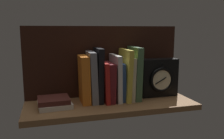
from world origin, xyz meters
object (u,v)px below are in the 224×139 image
(book_red_requiem, at_px, (104,81))
(book_orange_pandolfini, at_px, (84,79))
(book_black_skeptic, at_px, (98,75))
(framed_clock, at_px, (159,78))
(book_white_catcher, at_px, (116,78))
(book_blue_modern, at_px, (120,81))
(book_maroon_dawkins, at_px, (110,82))
(book_cream_twain, at_px, (129,78))
(book_gray_chess, at_px, (92,77))
(book_green_romantic, at_px, (134,73))
(book_yellow_seinlanguage, at_px, (125,74))
(book_stack_side, at_px, (54,102))

(book_red_requiem, bearing_deg, book_orange_pandolfini, 180.00)
(book_black_skeptic, distance_m, framed_clock, 0.32)
(book_orange_pandolfini, distance_m, framed_clock, 0.38)
(book_white_catcher, bearing_deg, book_blue_modern, 0.00)
(book_maroon_dawkins, relative_size, book_cream_twain, 0.89)
(book_blue_modern, height_order, book_cream_twain, book_cream_twain)
(book_blue_modern, bearing_deg, book_gray_chess, 180.00)
(framed_clock, bearing_deg, book_blue_modern, -178.75)
(book_blue_modern, bearing_deg, book_black_skeptic, 180.00)
(book_orange_pandolfini, relative_size, framed_clock, 1.15)
(book_green_romantic, bearing_deg, book_orange_pandolfini, 180.00)
(book_orange_pandolfini, bearing_deg, book_green_romantic, 0.00)
(book_black_skeptic, height_order, book_maroon_dawkins, book_black_skeptic)
(book_orange_pandolfini, height_order, book_yellow_seinlanguage, book_yellow_seinlanguage)
(book_black_skeptic, distance_m, book_maroon_dawkins, 0.06)
(book_red_requiem, height_order, book_green_romantic, book_green_romantic)
(book_maroon_dawkins, height_order, framed_clock, framed_clock)
(book_yellow_seinlanguage, distance_m, book_stack_side, 0.36)
(book_cream_twain, xyz_separation_m, book_green_romantic, (0.03, 0.00, 0.02))
(book_orange_pandolfini, height_order, book_gray_chess, book_gray_chess)
(framed_clock, bearing_deg, book_stack_side, -175.68)
(book_blue_modern, xyz_separation_m, book_green_romantic, (0.07, 0.00, 0.04))
(book_blue_modern, bearing_deg, book_stack_side, -173.66)
(book_orange_pandolfini, bearing_deg, framed_clock, 0.68)
(book_yellow_seinlanguage, bearing_deg, book_blue_modern, -180.00)
(book_gray_chess, distance_m, book_red_requiem, 0.06)
(book_gray_chess, distance_m, book_maroon_dawkins, 0.09)
(book_black_skeptic, bearing_deg, book_white_catcher, 0.00)
(book_red_requiem, relative_size, framed_clock, 0.99)
(book_yellow_seinlanguage, xyz_separation_m, framed_clock, (0.18, 0.00, -0.03))
(book_blue_modern, distance_m, book_stack_side, 0.32)
(framed_clock, bearing_deg, book_maroon_dawkins, -179.00)
(book_maroon_dawkins, relative_size, book_yellow_seinlanguage, 0.75)
(book_gray_chess, xyz_separation_m, book_cream_twain, (0.18, 0.00, -0.01))
(book_orange_pandolfini, xyz_separation_m, book_red_requiem, (0.09, 0.00, -0.02))
(book_stack_side, bearing_deg, book_white_catcher, 6.84)
(book_red_requiem, relative_size, book_stack_side, 1.24)
(framed_clock, distance_m, book_stack_side, 0.53)
(book_orange_pandolfini, bearing_deg, book_red_requiem, 0.00)
(book_white_catcher, bearing_deg, framed_clock, 1.13)
(book_black_skeptic, height_order, book_white_catcher, book_black_skeptic)
(book_blue_modern, height_order, book_green_romantic, book_green_romantic)
(book_red_requiem, xyz_separation_m, book_blue_modern, (0.08, 0.00, -0.00))
(book_yellow_seinlanguage, bearing_deg, book_green_romantic, -0.00)
(book_stack_side, bearing_deg, book_orange_pandolfini, 14.03)
(book_gray_chess, bearing_deg, framed_clock, 0.75)
(book_green_romantic, bearing_deg, book_cream_twain, 180.00)
(book_gray_chess, height_order, framed_clock, book_gray_chess)
(book_gray_chess, distance_m, book_stack_side, 0.20)
(book_orange_pandolfini, bearing_deg, book_black_skeptic, 0.00)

